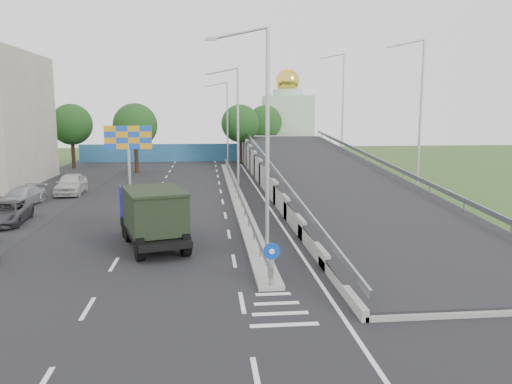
{
  "coord_description": "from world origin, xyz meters",
  "views": [
    {
      "loc": [
        -2.38,
        -15.7,
        6.69
      ],
      "look_at": [
        0.39,
        11.94,
        2.2
      ],
      "focal_mm": 35.0,
      "sensor_mm": 36.0,
      "label": 1
    }
  ],
  "objects": [
    {
      "name": "ground",
      "position": [
        0.0,
        0.0,
        0.0
      ],
      "size": [
        160.0,
        160.0,
        0.0
      ],
      "primitive_type": "plane",
      "color": "#2D4C1E",
      "rests_on": "ground"
    },
    {
      "name": "median_guardrail",
      "position": [
        0.0,
        24.0,
        0.75
      ],
      "size": [
        0.09,
        44.0,
        0.71
      ],
      "color": "gray",
      "rests_on": "median"
    },
    {
      "name": "median",
      "position": [
        0.0,
        24.0,
        0.1
      ],
      "size": [
        1.0,
        44.0,
        0.2
      ],
      "primitive_type": "cube",
      "color": "gray",
      "rests_on": "ground"
    },
    {
      "name": "overpass_ramp",
      "position": [
        7.5,
        24.0,
        1.75
      ],
      "size": [
        10.0,
        50.0,
        3.5
      ],
      "color": "gray",
      "rests_on": "ground"
    },
    {
      "name": "sign_bollard",
      "position": [
        0.0,
        2.17,
        1.03
      ],
      "size": [
        0.64,
        0.23,
        1.67
      ],
      "color": "black",
      "rests_on": "median"
    },
    {
      "name": "lamp_post_mid",
      "position": [
        0.11,
        26.0,
        5.81
      ],
      "size": [
        2.74,
        0.18,
        10.08
      ],
      "color": "#B2B5B7",
      "rests_on": "median"
    },
    {
      "name": "road_surface",
      "position": [
        -3.0,
        20.0,
        0.0
      ],
      "size": [
        26.0,
        90.0,
        0.04
      ],
      "primitive_type": "cube",
      "color": "black",
      "rests_on": "ground"
    },
    {
      "name": "parking_strip",
      "position": [
        -16.0,
        20.0,
        0.0
      ],
      "size": [
        8.0,
        90.0,
        0.05
      ],
      "primitive_type": "cube",
      "color": "black",
      "rests_on": "ground"
    },
    {
      "name": "parked_car_c",
      "position": [
        -14.39,
        14.95,
        0.67
      ],
      "size": [
        2.63,
        4.98,
        1.33
      ],
      "primitive_type": "imported",
      "rotation": [
        0.0,
        0.0,
        0.09
      ],
      "color": "#37363B",
      "rests_on": "ground"
    },
    {
      "name": "parked_car_e",
      "position": [
        -13.39,
        25.83,
        0.86
      ],
      "size": [
        2.24,
        5.11,
        1.71
      ],
      "primitive_type": "imported",
      "rotation": [
        0.0,
        0.0,
        0.05
      ],
      "color": "#BBB9B6",
      "rests_on": "ground"
    },
    {
      "name": "tree_ramp_far",
      "position": [
        6.0,
        55.0,
        5.18
      ],
      "size": [
        4.8,
        4.8,
        7.6
      ],
      "color": "black",
      "rests_on": "ground"
    },
    {
      "name": "lamp_post_near",
      "position": [
        0.11,
        6.0,
        5.81
      ],
      "size": [
        2.74,
        0.18,
        10.08
      ],
      "color": "#B2B5B7",
      "rests_on": "median"
    },
    {
      "name": "tree_left_far",
      "position": [
        -18.0,
        45.0,
        5.18
      ],
      "size": [
        4.8,
        4.8,
        7.6
      ],
      "color": "black",
      "rests_on": "ground"
    },
    {
      "name": "parked_car_d",
      "position": [
        -15.57,
        20.97,
        0.68
      ],
      "size": [
        2.66,
        4.92,
        1.35
      ],
      "primitive_type": "imported",
      "rotation": [
        0.0,
        0.0,
        -0.17
      ],
      "color": "#9EA1A7",
      "rests_on": "ground"
    },
    {
      "name": "tree_median_far",
      "position": [
        2.0,
        48.0,
        5.18
      ],
      "size": [
        4.8,
        4.8,
        7.6
      ],
      "color": "black",
      "rests_on": "ground"
    },
    {
      "name": "billboard",
      "position": [
        -9.0,
        28.0,
        4.19
      ],
      "size": [
        4.0,
        0.24,
        5.5
      ],
      "color": "#B2B5B7",
      "rests_on": "ground"
    },
    {
      "name": "church",
      "position": [
        10.0,
        60.0,
        5.31
      ],
      "size": [
        7.0,
        7.0,
        13.8
      ],
      "color": "#B2CCAD",
      "rests_on": "ground"
    },
    {
      "name": "dump_truck",
      "position": [
        -5.15,
        9.34,
        1.64
      ],
      "size": [
        4.18,
        7.14,
        2.97
      ],
      "rotation": [
        0.0,
        0.0,
        0.28
      ],
      "color": "black",
      "rests_on": "ground"
    },
    {
      "name": "lamp_post_far",
      "position": [
        0.11,
        46.0,
        5.81
      ],
      "size": [
        2.74,
        0.18,
        10.08
      ],
      "color": "#B2B5B7",
      "rests_on": "median"
    },
    {
      "name": "blue_wall",
      "position": [
        -4.0,
        52.0,
        1.2
      ],
      "size": [
        30.0,
        0.5,
        2.4
      ],
      "primitive_type": "cube",
      "color": "#225E7F",
      "rests_on": "ground"
    },
    {
      "name": "tree_left_mid",
      "position": [
        -10.0,
        40.0,
        5.18
      ],
      "size": [
        4.8,
        4.8,
        7.6
      ],
      "color": "black",
      "rests_on": "ground"
    }
  ]
}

